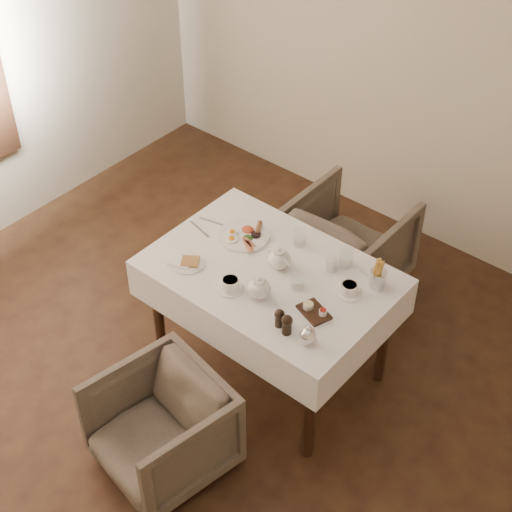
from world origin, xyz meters
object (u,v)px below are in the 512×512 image
(armchair_near, at_px, (161,428))
(armchair_far, at_px, (348,244))
(table, at_px, (270,287))
(breakfast_plate, at_px, (245,235))
(teapot_centre, at_px, (279,258))

(armchair_near, relative_size, armchair_far, 0.89)
(table, distance_m, armchair_near, 0.93)
(armchair_far, bearing_deg, breakfast_plate, 74.90)
(armchair_near, bearing_deg, table, 100.29)
(armchair_near, distance_m, armchair_far, 1.76)
(teapot_centre, bearing_deg, breakfast_plate, 176.23)
(armchair_near, xyz_separation_m, armchair_far, (-0.09, 1.76, 0.03))
(table, relative_size, armchair_far, 1.84)
(breakfast_plate, relative_size, teapot_centre, 1.75)
(table, relative_size, armchair_near, 2.07)
(breakfast_plate, bearing_deg, table, -29.11)
(armchair_far, bearing_deg, armchair_near, 92.58)
(table, bearing_deg, armchair_near, -90.07)
(breakfast_plate, distance_m, teapot_centre, 0.33)
(armchair_far, height_order, teapot_centre, teapot_centre)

